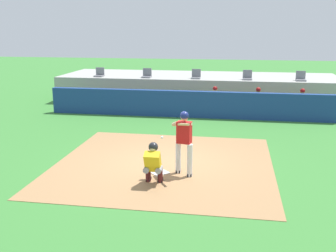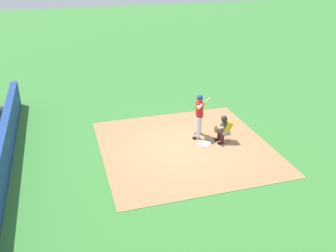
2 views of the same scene
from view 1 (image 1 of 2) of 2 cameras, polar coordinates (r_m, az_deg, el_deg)
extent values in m
plane|color=#387A33|center=(12.07, -0.56, -5.41)|extent=(80.00, 80.00, 0.00)
cube|color=#9E754C|center=(12.06, -0.56, -5.38)|extent=(6.40, 6.40, 0.01)
cube|color=white|center=(11.32, -1.27, -6.61)|extent=(0.62, 0.62, 0.02)
cylinder|color=silver|center=(11.19, 1.47, -4.50)|extent=(0.15, 0.15, 0.92)
cylinder|color=silver|center=(10.93, 3.11, -4.96)|extent=(0.15, 0.15, 0.92)
cube|color=red|center=(10.84, 2.32, -0.92)|extent=(0.42, 0.31, 0.60)
sphere|color=tan|center=(10.74, 2.34, 1.30)|extent=(0.21, 0.21, 0.21)
sphere|color=navy|center=(10.73, 2.34, 1.48)|extent=(0.24, 0.24, 0.24)
cylinder|color=tan|center=(10.90, 1.01, 0.32)|extent=(0.23, 0.26, 0.17)
cylinder|color=tan|center=(10.88, 2.06, 0.28)|extent=(0.57, 0.26, 0.18)
cylinder|color=tan|center=(10.63, 1.82, 0.22)|extent=(0.56, 0.71, 0.24)
cube|color=black|center=(11.38, 1.49, -6.38)|extent=(0.13, 0.26, 0.09)
cube|color=black|center=(11.13, 3.11, -6.88)|extent=(0.13, 0.26, 0.09)
cylinder|color=gray|center=(10.46, -3.02, -6.09)|extent=(0.16, 0.32, 0.16)
cylinder|color=#4C1919|center=(10.67, -2.84, -6.87)|extent=(0.14, 0.14, 0.42)
cube|color=black|center=(10.78, -2.76, -7.61)|extent=(0.11, 0.24, 0.08)
cylinder|color=gray|center=(10.40, -1.28, -6.19)|extent=(0.16, 0.32, 0.16)
cylinder|color=#4C1919|center=(10.61, -1.13, -6.97)|extent=(0.14, 0.14, 0.42)
cube|color=black|center=(10.73, -1.07, -7.71)|extent=(0.11, 0.24, 0.08)
cube|color=gold|center=(10.31, -2.21, -5.08)|extent=(0.41, 0.44, 0.57)
cube|color=#2D2D33|center=(10.42, -2.09, -4.86)|extent=(0.38, 0.26, 0.45)
sphere|color=beige|center=(10.28, -2.15, -3.14)|extent=(0.21, 0.21, 0.21)
sphere|color=#232328|center=(10.29, -2.13, -3.00)|extent=(0.25, 0.25, 0.25)
cylinder|color=beige|center=(10.52, -2.20, -4.67)|extent=(0.11, 0.45, 0.10)
ellipsoid|color=brown|center=(10.74, -2.18, -4.29)|extent=(0.28, 0.12, 0.30)
sphere|color=white|center=(11.41, -0.85, -1.65)|extent=(0.07, 0.07, 0.07)
cube|color=navy|center=(18.14, 3.06, 3.13)|extent=(13.00, 0.30, 1.20)
cube|color=olive|center=(19.19, 3.39, 2.58)|extent=(11.80, 0.44, 0.45)
cylinder|color=#939399|center=(18.81, 6.24, 3.12)|extent=(0.15, 0.40, 0.15)
cylinder|color=#939399|center=(18.67, 6.18, 2.21)|extent=(0.13, 0.13, 0.45)
cube|color=maroon|center=(18.66, 6.15, 1.62)|extent=(0.11, 0.24, 0.08)
cylinder|color=#939399|center=(18.80, 7.03, 3.09)|extent=(0.15, 0.40, 0.15)
cylinder|color=#939399|center=(18.66, 6.97, 2.18)|extent=(0.13, 0.13, 0.45)
cube|color=maroon|center=(18.65, 6.95, 1.59)|extent=(0.11, 0.24, 0.08)
cube|color=gold|center=(18.98, 6.69, 4.03)|extent=(0.36, 0.22, 0.54)
sphere|color=beige|center=(18.91, 6.72, 5.19)|extent=(0.20, 0.20, 0.20)
sphere|color=maroon|center=(18.91, 6.73, 5.31)|extent=(0.22, 0.22, 0.22)
cylinder|color=beige|center=(18.87, 6.05, 3.65)|extent=(0.09, 0.41, 0.22)
cylinder|color=beige|center=(18.85, 7.27, 3.61)|extent=(0.09, 0.41, 0.22)
cylinder|color=#939399|center=(18.81, 12.27, 2.88)|extent=(0.15, 0.40, 0.15)
cylinder|color=#939399|center=(18.66, 12.25, 1.96)|extent=(0.13, 0.13, 0.45)
cube|color=maroon|center=(18.65, 12.23, 1.38)|extent=(0.11, 0.24, 0.08)
cylinder|color=#939399|center=(18.82, 13.06, 2.84)|extent=(0.15, 0.40, 0.15)
cylinder|color=#939399|center=(18.68, 13.05, 1.93)|extent=(0.13, 0.13, 0.45)
cube|color=maroon|center=(18.67, 13.03, 1.34)|extent=(0.11, 0.24, 0.08)
cube|color=gold|center=(18.98, 12.68, 3.78)|extent=(0.36, 0.22, 0.54)
sphere|color=brown|center=(18.92, 12.74, 4.95)|extent=(0.20, 0.20, 0.20)
sphere|color=maroon|center=(18.91, 12.75, 5.07)|extent=(0.22, 0.22, 0.22)
cylinder|color=brown|center=(18.85, 12.07, 3.41)|extent=(0.09, 0.41, 0.22)
cylinder|color=brown|center=(18.88, 13.29, 3.36)|extent=(0.09, 0.41, 0.22)
cylinder|color=#939399|center=(19.01, 18.18, 2.61)|extent=(0.15, 0.40, 0.15)
cylinder|color=#939399|center=(18.86, 18.21, 1.70)|extent=(0.13, 0.13, 0.45)
cube|color=maroon|center=(18.85, 18.18, 1.12)|extent=(0.11, 0.24, 0.08)
cylinder|color=#939399|center=(19.05, 18.95, 2.57)|extent=(0.15, 0.40, 0.15)
cylinder|color=#939399|center=(18.91, 18.98, 1.67)|extent=(0.13, 0.13, 0.45)
cube|color=maroon|center=(18.89, 18.96, 1.09)|extent=(0.11, 0.24, 0.08)
cube|color=gold|center=(19.19, 18.53, 3.51)|extent=(0.36, 0.22, 0.54)
sphere|color=#996B4C|center=(19.13, 18.62, 4.66)|extent=(0.20, 0.20, 0.20)
sphere|color=maroon|center=(19.12, 18.63, 4.77)|extent=(0.22, 0.22, 0.22)
cylinder|color=#996B4C|center=(19.04, 17.98, 3.14)|extent=(0.09, 0.41, 0.22)
cylinder|color=#996B4C|center=(19.11, 19.16, 3.08)|extent=(0.09, 0.41, 0.22)
cube|color=#9E9E99|center=(22.44, 4.36, 5.46)|extent=(15.00, 4.40, 1.40)
cube|color=slate|center=(21.89, -9.79, 7.03)|extent=(0.46, 0.46, 0.08)
cube|color=slate|center=(22.05, -9.65, 7.72)|extent=(0.46, 0.06, 0.40)
cube|color=slate|center=(21.17, -3.08, 6.99)|extent=(0.46, 0.46, 0.08)
cube|color=slate|center=(21.34, -2.97, 7.69)|extent=(0.46, 0.06, 0.40)
cube|color=slate|center=(20.76, 3.99, 6.84)|extent=(0.46, 0.46, 0.08)
cube|color=slate|center=(20.93, 4.05, 7.55)|extent=(0.46, 0.06, 0.40)
cube|color=slate|center=(20.67, 11.22, 6.57)|extent=(0.46, 0.46, 0.08)
cube|color=slate|center=(20.84, 11.24, 7.30)|extent=(0.46, 0.06, 0.40)
cube|color=slate|center=(20.91, 18.40, 6.21)|extent=(0.46, 0.46, 0.08)
cube|color=slate|center=(21.08, 18.37, 6.93)|extent=(0.46, 0.06, 0.40)
camera|label=2|loc=(20.99, -34.30, 19.67)|focal=39.63mm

